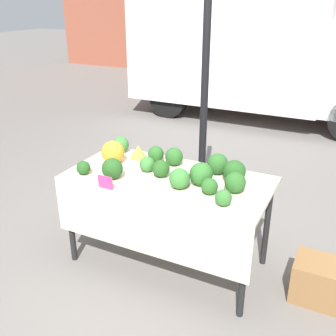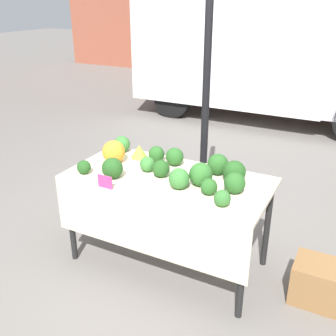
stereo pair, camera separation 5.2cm
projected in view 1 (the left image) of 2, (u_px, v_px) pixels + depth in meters
The scene contains 22 objects.
ground_plane at pixel (168, 261), 3.46m from camera, with size 40.00×40.00×0.00m, color slate.
tent_pole at pixel (204, 105), 3.66m from camera, with size 0.07×0.07×2.41m.
parked_truck at pixel (259, 49), 7.13m from camera, with size 4.77×1.94×2.35m.
market_table at pixel (165, 193), 3.12m from camera, with size 1.63×0.80×0.81m.
orange_cauliflower at pixel (113, 152), 3.36m from camera, with size 0.20×0.20×0.20m.
romanesco_head at pixel (138, 152), 3.48m from camera, with size 0.15×0.15×0.12m.
broccoli_head_0 at pixel (234, 171), 3.02m from camera, with size 0.18×0.18×0.18m.
broccoli_head_1 at pixel (156, 154), 3.40m from camera, with size 0.14×0.14×0.14m.
broccoli_head_2 at pixel (223, 198), 2.69m from camera, with size 0.12×0.12×0.12m.
broccoli_head_3 at pixel (218, 164), 3.16m from camera, with size 0.17×0.17×0.17m.
broccoli_head_4 at pixel (83, 168), 3.16m from camera, with size 0.11×0.11×0.11m.
broccoli_head_5 at pixel (210, 186), 2.84m from camera, with size 0.12×0.12×0.12m.
broccoli_head_6 at pixel (161, 169), 3.11m from camera, with size 0.14×0.14×0.14m.
broccoli_head_7 at pixel (235, 182), 2.86m from camera, with size 0.16×0.16×0.16m.
broccoli_head_8 at pixel (180, 179), 2.92m from camera, with size 0.16×0.16×0.16m.
broccoli_head_9 at pixel (147, 164), 3.21m from camera, with size 0.13×0.13×0.13m.
broccoli_head_10 at pixel (112, 169), 3.08m from camera, with size 0.17×0.17×0.17m.
broccoli_head_11 at pixel (174, 157), 3.33m from camera, with size 0.15×0.15×0.15m.
broccoli_head_12 at pixel (201, 174), 2.97m from camera, with size 0.18×0.18×0.18m.
broccoli_head_13 at pixel (121, 144), 3.60m from camera, with size 0.15×0.15×0.15m.
price_sign at pixel (105, 182), 2.92m from camera, with size 0.13×0.01×0.10m.
produce_crate at pixel (320, 281), 2.97m from camera, with size 0.40×0.32×0.32m.
Camera 1 is at (1.26, -2.54, 2.14)m, focal length 42.00 mm.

